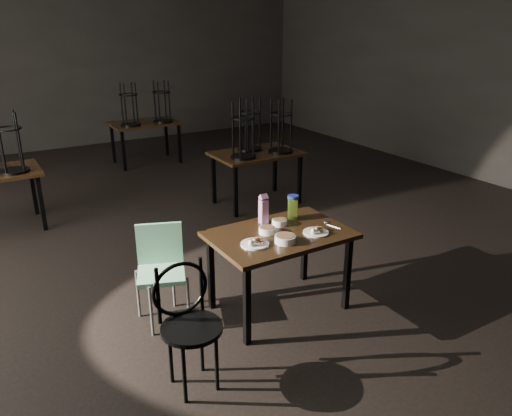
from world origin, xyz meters
TOP-DOWN VIEW (x-y plane):
  - room at (-0.06, 0.01)m, footprint 12.00×12.04m
  - main_table at (-0.00, -1.39)m, footprint 1.20×0.80m
  - plate_left at (-0.32, -1.50)m, footprint 0.23×0.23m
  - plate_right at (0.26, -1.56)m, footprint 0.22×0.22m
  - bowl_near at (-0.11, -1.35)m, footprint 0.14×0.14m
  - bowl_far at (0.09, -1.24)m, footprint 0.13×0.13m
  - bowl_big at (-0.08, -1.58)m, footprint 0.18×0.18m
  - juice_carton at (-0.01, -1.13)m, footprint 0.07×0.07m
  - water_bottle at (0.28, -1.17)m, footprint 0.13×0.13m
  - spoon at (0.48, -1.44)m, footprint 0.06×0.22m
  - bentwood_chair at (-1.10, -1.88)m, footprint 0.43×0.43m
  - school_chair at (-0.95, -0.98)m, footprint 0.51×0.51m
  - bg_table_right at (1.28, 1.09)m, footprint 1.20×0.80m
  - bg_table_far at (0.68, 3.98)m, footprint 1.20×0.80m

SIDE VIEW (x-z plane):
  - school_chair at x=-0.95m, z-range 0.09..0.94m
  - bentwood_chair at x=-1.10m, z-range 0.09..1.00m
  - main_table at x=0.00m, z-range 0.30..1.05m
  - bg_table_far at x=0.68m, z-range 0.01..1.49m
  - spoon at x=0.48m, z-range 0.75..0.76m
  - plate_right at x=0.26m, z-range 0.73..0.81m
  - plate_left at x=-0.32m, z-range 0.73..0.81m
  - bg_table_right at x=1.28m, z-range 0.04..1.52m
  - bowl_far at x=0.09m, z-range 0.75..0.81m
  - bowl_near at x=-0.11m, z-range 0.75..0.81m
  - bowl_big at x=-0.08m, z-range 0.75..0.81m
  - water_bottle at x=0.28m, z-range 0.75..0.98m
  - juice_carton at x=-0.01m, z-range 0.74..1.02m
  - room at x=-0.06m, z-range 0.72..3.94m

